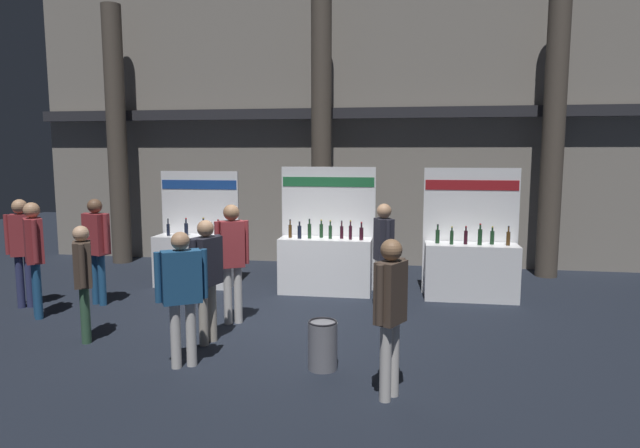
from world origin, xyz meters
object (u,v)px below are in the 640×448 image
(exhibitor_booth_1, at_px, (326,260))
(visitor_1, at_px, (207,270))
(visitor_4, at_px, (390,306))
(visitor_9, at_px, (22,244))
(visitor_2, at_px, (83,274))
(exhibitor_booth_0, at_px, (196,256))
(visitor_7, at_px, (34,249))
(visitor_0, at_px, (232,253))
(visitor_3, at_px, (97,241))
(trash_bin, at_px, (323,345))
(visitor_6, at_px, (182,287))
(exhibitor_booth_2, at_px, (471,266))
(visitor_8, at_px, (384,248))

(exhibitor_booth_1, height_order, visitor_1, exhibitor_booth_1)
(visitor_4, bearing_deg, exhibitor_booth_1, -134.43)
(visitor_4, bearing_deg, visitor_9, -83.66)
(visitor_2, bearing_deg, exhibitor_booth_0, 144.51)
(visitor_7, bearing_deg, visitor_0, 52.56)
(visitor_2, xyz_separation_m, visitor_3, (-0.85, 1.76, 0.16))
(visitor_9, bearing_deg, trash_bin, -45.12)
(visitor_6, xyz_separation_m, visitor_9, (-3.69, 2.05, 0.09))
(exhibitor_booth_2, bearing_deg, visitor_7, -161.74)
(exhibitor_booth_2, height_order, visitor_8, exhibitor_booth_2)
(exhibitor_booth_2, xyz_separation_m, visitor_7, (-6.91, -2.28, 0.51))
(exhibitor_booth_1, bearing_deg, visitor_2, -132.00)
(exhibitor_booth_2, relative_size, visitor_0, 1.27)
(trash_bin, relative_size, visitor_9, 0.33)
(visitor_0, bearing_deg, trash_bin, -72.63)
(exhibitor_booth_0, relative_size, visitor_6, 1.34)
(visitor_9, bearing_deg, exhibitor_booth_1, -5.89)
(trash_bin, distance_m, visitor_7, 5.04)
(trash_bin, xyz_separation_m, visitor_1, (-1.69, 0.65, 0.73))
(visitor_6, height_order, visitor_8, visitor_8)
(visitor_2, bearing_deg, visitor_8, 86.76)
(visitor_2, bearing_deg, visitor_0, 91.32)
(visitor_1, relative_size, visitor_2, 1.05)
(visitor_1, xyz_separation_m, visitor_3, (-2.55, 1.56, 0.08))
(visitor_1, bearing_deg, exhibitor_booth_2, 146.28)
(exhibitor_booth_2, relative_size, visitor_9, 1.27)
(exhibitor_booth_0, height_order, visitor_6, exhibitor_booth_0)
(visitor_4, bearing_deg, exhibitor_booth_0, -110.17)
(visitor_1, height_order, visitor_3, visitor_3)
(exhibitor_booth_0, height_order, visitor_4, exhibitor_booth_0)
(visitor_6, relative_size, visitor_9, 0.91)
(trash_bin, relative_size, visitor_2, 0.37)
(exhibitor_booth_1, height_order, visitor_9, exhibitor_booth_1)
(exhibitor_booth_2, height_order, visitor_2, exhibitor_booth_2)
(exhibitor_booth_1, xyz_separation_m, visitor_6, (-1.18, -3.85, 0.39))
(visitor_3, bearing_deg, exhibitor_booth_0, 74.98)
(exhibitor_booth_0, bearing_deg, exhibitor_booth_1, -3.48)
(visitor_2, bearing_deg, visitor_9, -156.14)
(visitor_2, bearing_deg, visitor_3, 174.94)
(exhibitor_booth_1, xyz_separation_m, exhibitor_booth_2, (2.62, -0.02, -0.01))
(visitor_0, xyz_separation_m, visitor_4, (2.45, -2.24, -0.08))
(visitor_8, bearing_deg, trash_bin, -37.16)
(visitor_4, distance_m, visitor_8, 3.23)
(visitor_1, relative_size, visitor_7, 0.93)
(exhibitor_booth_2, height_order, trash_bin, exhibitor_booth_2)
(exhibitor_booth_0, xyz_separation_m, visitor_7, (-1.66, -2.46, 0.52))
(visitor_1, xyz_separation_m, visitor_6, (0.01, -0.85, -0.03))
(exhibitor_booth_0, bearing_deg, visitor_2, -94.55)
(visitor_3, distance_m, visitor_7, 1.01)
(exhibitor_booth_0, distance_m, visitor_3, 2.03)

